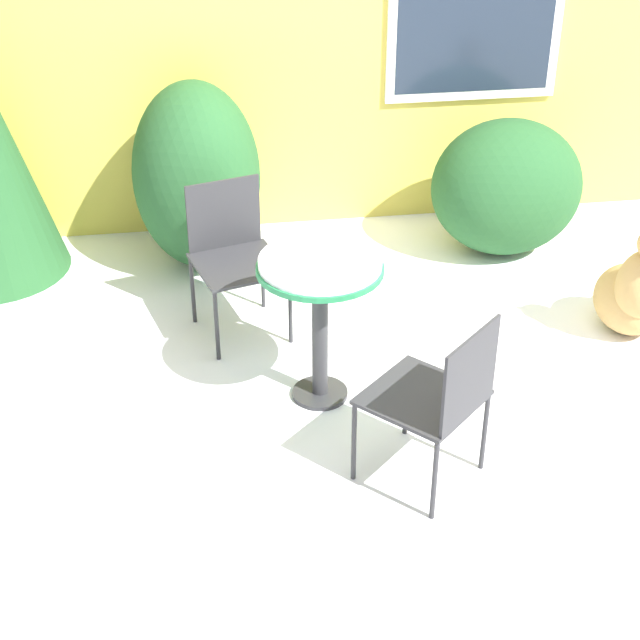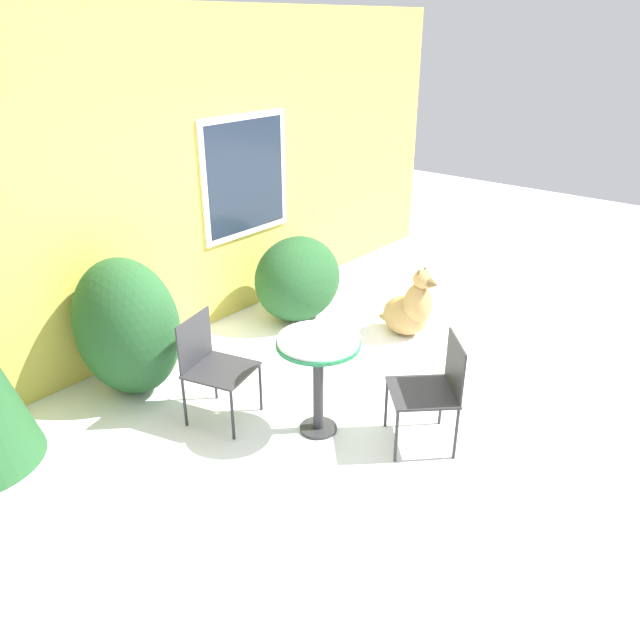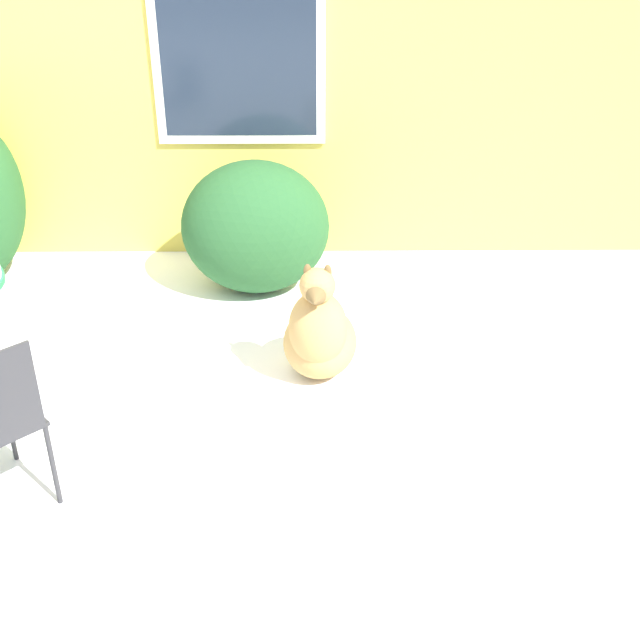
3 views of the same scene
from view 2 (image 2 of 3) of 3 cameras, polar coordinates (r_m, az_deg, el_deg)
ground_plane at (r=5.41m, az=4.94°, el=-7.03°), size 16.00×16.00×0.00m
house_wall at (r=6.23m, az=-11.49°, el=12.38°), size 8.00×0.10×3.07m
shrub_left at (r=5.47m, az=-17.25°, el=-0.60°), size 0.80×1.01×1.20m
shrub_middle at (r=6.61m, az=-2.06°, el=3.78°), size 0.99×0.83×0.90m
patio_table at (r=4.64m, az=-0.16°, el=-3.20°), size 0.63×0.63×0.81m
patio_chair_near_table at (r=4.97m, az=-9.82°, el=-3.90°), size 0.58×0.58×0.86m
patio_chair_far_side at (r=4.68m, az=10.30°, el=-6.01°), size 0.67×0.67×0.86m
dog at (r=6.37m, az=8.24°, el=0.95°), size 0.46×0.70×0.76m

